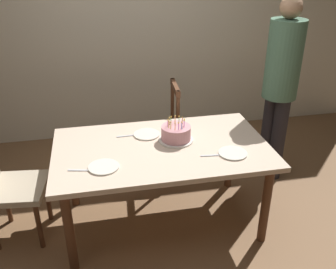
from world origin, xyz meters
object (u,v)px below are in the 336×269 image
(plate_far_side, at_px, (147,134))
(birthday_cake, at_px, (176,134))
(plate_near_celebrant, at_px, (104,167))
(chair_upholstered, at_px, (3,180))
(dining_table, at_px, (162,156))
(chair_spindle_back, at_px, (158,131))
(plate_near_guest, at_px, (233,153))
(person_guest, at_px, (281,81))

(plate_far_side, bearing_deg, birthday_cake, -34.09)
(plate_near_celebrant, height_order, chair_upholstered, chair_upholstered)
(dining_table, height_order, chair_spindle_back, chair_spindle_back)
(plate_near_guest, bearing_deg, chair_upholstered, 170.02)
(chair_spindle_back, relative_size, chair_upholstered, 1.00)
(birthday_cake, distance_m, person_guest, 1.20)
(plate_near_celebrant, bearing_deg, birthday_cake, 26.84)
(birthday_cake, relative_size, plate_near_celebrant, 1.27)
(plate_near_guest, distance_m, person_guest, 1.07)
(plate_near_guest, xyz_separation_m, chair_upholstered, (-1.73, 0.30, -0.21))
(plate_near_celebrant, relative_size, plate_near_guest, 1.00)
(dining_table, xyz_separation_m, birthday_cake, (0.13, 0.08, 0.14))
(chair_spindle_back, bearing_deg, plate_near_celebrant, -119.26)
(plate_far_side, bearing_deg, chair_upholstered, -172.97)
(birthday_cake, distance_m, plate_near_guest, 0.48)
(chair_upholstered, bearing_deg, plate_near_celebrant, -21.69)
(chair_spindle_back, height_order, person_guest, person_guest)
(dining_table, relative_size, plate_far_side, 7.64)
(dining_table, bearing_deg, plate_near_celebrant, -154.23)
(plate_near_celebrant, relative_size, chair_upholstered, 0.23)
(plate_near_celebrant, height_order, plate_far_side, same)
(birthday_cake, distance_m, chair_upholstered, 1.39)
(plate_far_side, xyz_separation_m, chair_spindle_back, (0.20, 0.59, -0.28))
(dining_table, bearing_deg, chair_upholstered, 176.19)
(birthday_cake, relative_size, person_guest, 0.16)
(person_guest, bearing_deg, plate_near_guest, -134.46)
(plate_far_side, bearing_deg, dining_table, -69.36)
(dining_table, distance_m, chair_spindle_back, 0.84)
(plate_near_celebrant, relative_size, chair_spindle_back, 0.23)
(dining_table, xyz_separation_m, plate_near_guest, (0.50, -0.22, 0.09))
(chair_spindle_back, bearing_deg, plate_far_side, -108.94)
(chair_upholstered, bearing_deg, birthday_cake, -0.19)
(plate_near_guest, bearing_deg, plate_near_celebrant, 180.00)
(plate_near_celebrant, height_order, chair_spindle_back, chair_spindle_back)
(chair_spindle_back, bearing_deg, plate_near_guest, -69.60)
(plate_near_guest, bearing_deg, plate_far_side, 142.82)
(plate_near_guest, distance_m, chair_spindle_back, 1.14)
(plate_near_guest, bearing_deg, birthday_cake, 141.14)
(chair_spindle_back, bearing_deg, person_guest, -14.97)
(dining_table, xyz_separation_m, plate_near_celebrant, (-0.46, -0.22, 0.09))
(plate_near_celebrant, bearing_deg, chair_spindle_back, 60.74)
(birthday_cake, xyz_separation_m, plate_near_guest, (0.37, -0.30, -0.06))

